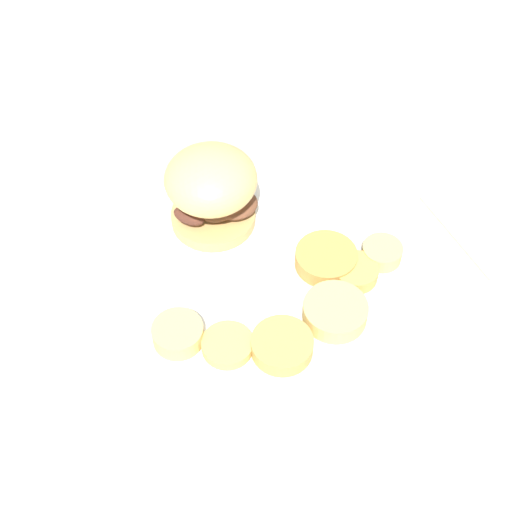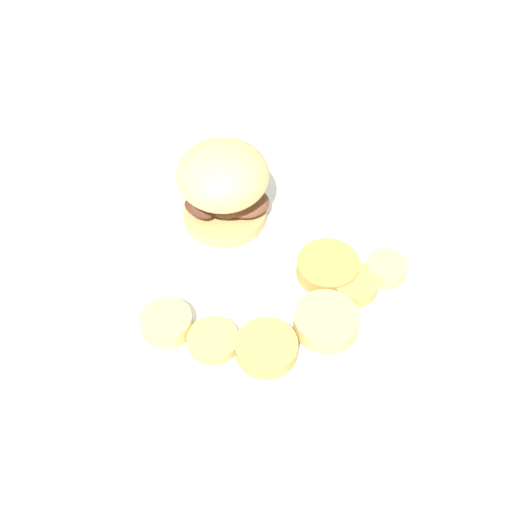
% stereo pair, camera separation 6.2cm
% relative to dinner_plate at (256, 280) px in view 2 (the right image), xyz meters
% --- Properties ---
extents(ground_plane, '(4.00, 4.00, 0.00)m').
position_rel_dinner_plate_xyz_m(ground_plane, '(0.00, 0.00, -0.01)').
color(ground_plane, '#B2A899').
extents(dinner_plate, '(0.29, 0.29, 0.02)m').
position_rel_dinner_plate_xyz_m(dinner_plate, '(0.00, 0.00, 0.00)').
color(dinner_plate, white).
rests_on(dinner_plate, ground_plane).
extents(sandwich, '(0.09, 0.08, 0.08)m').
position_rel_dinner_plate_xyz_m(sandwich, '(0.01, -0.08, 0.05)').
color(sandwich, tan).
rests_on(sandwich, dinner_plate).
extents(potato_round_0, '(0.05, 0.05, 0.01)m').
position_rel_dinner_plate_xyz_m(potato_round_0, '(0.01, 0.08, 0.02)').
color(potato_round_0, tan).
rests_on(potato_round_0, dinner_plate).
extents(potato_round_1, '(0.05, 0.05, 0.02)m').
position_rel_dinner_plate_xyz_m(potato_round_1, '(-0.05, 0.07, 0.02)').
color(potato_round_1, '#DBB766').
rests_on(potato_round_1, dinner_plate).
extents(potato_round_2, '(0.04, 0.04, 0.01)m').
position_rel_dinner_plate_xyz_m(potato_round_2, '(0.05, 0.06, 0.01)').
color(potato_round_2, tan).
rests_on(potato_round_2, dinner_plate).
extents(potato_round_3, '(0.04, 0.04, 0.01)m').
position_rel_dinner_plate_xyz_m(potato_round_3, '(-0.11, 0.02, 0.02)').
color(potato_round_3, '#DBB766').
rests_on(potato_round_3, dinner_plate).
extents(potato_round_4, '(0.04, 0.04, 0.02)m').
position_rel_dinner_plate_xyz_m(potato_round_4, '(0.08, 0.04, 0.02)').
color(potato_round_4, '#DBB766').
rests_on(potato_round_4, dinner_plate).
extents(potato_round_5, '(0.06, 0.06, 0.02)m').
position_rel_dinner_plate_xyz_m(potato_round_5, '(-0.06, 0.01, 0.02)').
color(potato_round_5, '#BC8942').
rests_on(potato_round_5, dinner_plate).
extents(potato_round_6, '(0.04, 0.04, 0.01)m').
position_rel_dinner_plate_xyz_m(potato_round_6, '(-0.08, 0.03, 0.02)').
color(potato_round_6, tan).
rests_on(potato_round_6, dinner_plate).
extents(napkin, '(0.08, 0.12, 0.01)m').
position_rel_dinner_plate_xyz_m(napkin, '(-0.24, 0.01, -0.01)').
color(napkin, beige).
rests_on(napkin, ground_plane).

